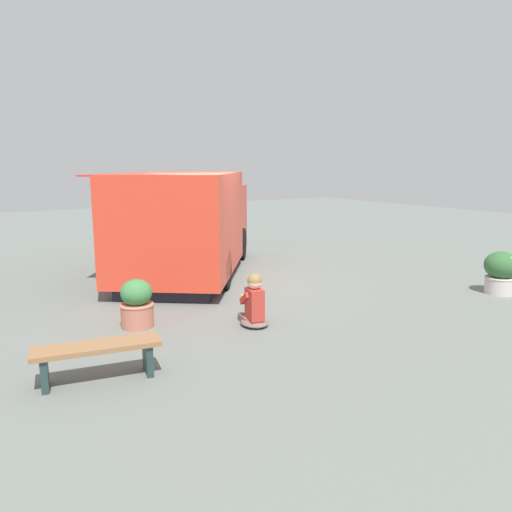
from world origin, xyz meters
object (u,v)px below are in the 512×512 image
object	(u,v)px
food_truck	(188,225)
person_customer	(254,304)
planter_flowering_far	(501,272)
plaza_bench	(97,354)
planter_flowering_near	(137,304)

from	to	relation	value
food_truck	person_customer	bearing A→B (deg)	169.92
person_customer	planter_flowering_far	size ratio (longest dim) A/B	1.01
person_customer	plaza_bench	size ratio (longest dim) A/B	0.56
food_truck	planter_flowering_near	size ratio (longest dim) A/B	7.53
planter_flowering_near	food_truck	bearing A→B (deg)	-36.76
planter_flowering_near	plaza_bench	distance (m)	1.96
planter_flowering_near	plaza_bench	bearing A→B (deg)	147.62
planter_flowering_far	food_truck	bearing A→B (deg)	41.61
planter_flowering_far	plaza_bench	xyz separation A→B (m)	(0.25, 7.80, -0.11)
planter_flowering_near	planter_flowering_far	world-z (taller)	planter_flowering_far
person_customer	planter_flowering_far	bearing A→B (deg)	-100.81
planter_flowering_near	person_customer	bearing A→B (deg)	-119.82
person_customer	planter_flowering_near	distance (m)	1.84
planter_flowering_far	planter_flowering_near	bearing A→B (deg)	74.27
food_truck	person_customer	xyz separation A→B (m)	(-4.01, 0.71, -0.79)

